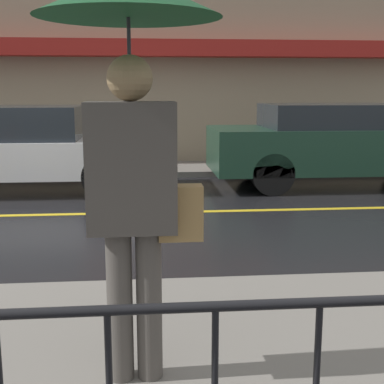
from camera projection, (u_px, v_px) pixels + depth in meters
ground_plane at (20, 215)px, 7.44m from camera, size 80.00×80.00×0.00m
sidewalk_far at (61, 170)px, 11.21m from camera, size 28.00×1.67×0.11m
lane_marking at (20, 215)px, 7.44m from camera, size 25.20×0.12×0.01m
building_storefront at (61, 30)px, 11.59m from camera, size 28.00×0.85×6.06m
pedestrian at (131, 85)px, 2.74m from camera, size 0.95×0.95×2.18m
car_white at (17, 148)px, 9.08m from camera, size 4.65×1.74×1.45m
car_dark_green at (342, 143)px, 9.60m from camera, size 4.79×1.75×1.47m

